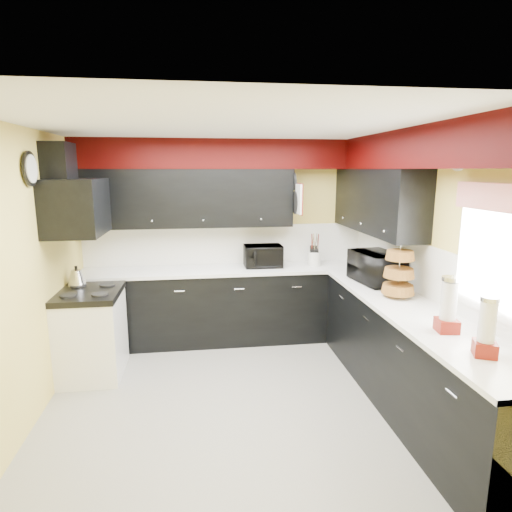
{
  "coord_description": "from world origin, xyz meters",
  "views": [
    {
      "loc": [
        -0.37,
        -3.68,
        2.14
      ],
      "look_at": [
        0.23,
        0.67,
        1.25
      ],
      "focal_mm": 30.0,
      "sensor_mm": 36.0,
      "label": 1
    }
  ],
  "objects_px": {
    "microwave": "(377,268)",
    "utensil_crock": "(315,259)",
    "knife_block": "(314,256)",
    "toaster_oven": "(263,256)",
    "kettle": "(77,278)"
  },
  "relations": [
    {
      "from": "toaster_oven",
      "to": "utensil_crock",
      "type": "distance_m",
      "value": 0.66
    },
    {
      "from": "toaster_oven",
      "to": "microwave",
      "type": "height_order",
      "value": "microwave"
    },
    {
      "from": "utensil_crock",
      "to": "kettle",
      "type": "height_order",
      "value": "utensil_crock"
    },
    {
      "from": "microwave",
      "to": "utensil_crock",
      "type": "bearing_deg",
      "value": 17.36
    },
    {
      "from": "toaster_oven",
      "to": "kettle",
      "type": "height_order",
      "value": "toaster_oven"
    },
    {
      "from": "microwave",
      "to": "kettle",
      "type": "distance_m",
      "value": 3.23
    },
    {
      "from": "toaster_oven",
      "to": "utensil_crock",
      "type": "xyz_separation_m",
      "value": [
        0.66,
        -0.03,
        -0.05
      ]
    },
    {
      "from": "kettle",
      "to": "toaster_oven",
      "type": "bearing_deg",
      "value": 14.42
    },
    {
      "from": "utensil_crock",
      "to": "kettle",
      "type": "bearing_deg",
      "value": -169.49
    },
    {
      "from": "toaster_oven",
      "to": "utensil_crock",
      "type": "bearing_deg",
      "value": -2.42
    },
    {
      "from": "utensil_crock",
      "to": "knife_block",
      "type": "xyz_separation_m",
      "value": [
        0.0,
        0.03,
        0.03
      ]
    },
    {
      "from": "microwave",
      "to": "knife_block",
      "type": "height_order",
      "value": "microwave"
    },
    {
      "from": "knife_block",
      "to": "kettle",
      "type": "height_order",
      "value": "knife_block"
    },
    {
      "from": "toaster_oven",
      "to": "kettle",
      "type": "relative_size",
      "value": 2.48
    },
    {
      "from": "microwave",
      "to": "knife_block",
      "type": "distance_m",
      "value": 1.04
    }
  ]
}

